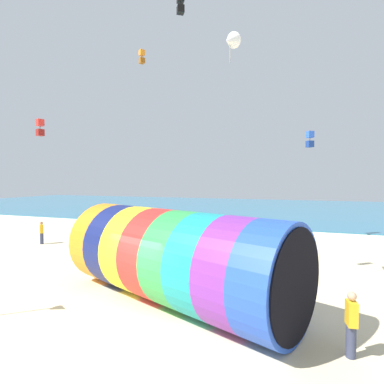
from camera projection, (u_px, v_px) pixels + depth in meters
The scene contains 11 objects.
ground_plane at pixel (121, 322), 9.30m from camera, with size 120.00×120.00×0.00m, color beige.
sea at pixel (263, 208), 46.37m from camera, with size 120.00×40.00×0.10m, color teal.
giant_inflatable_tube at pixel (174, 256), 10.77m from camera, with size 9.67×6.48×3.34m.
kite_handler at pixel (351, 324), 7.43m from camera, with size 0.27×0.39×1.66m.
kite_white_delta at pixel (230, 41), 11.38m from camera, with size 0.83×0.95×1.23m.
kite_orange_box at pixel (142, 57), 21.25m from camera, with size 0.48×0.48×0.99m.
kite_blue_box at pixel (310, 139), 21.76m from camera, with size 0.60×0.60×1.24m.
kite_black_box at pixel (181, 4), 11.75m from camera, with size 0.38×0.38×0.78m.
kite_red_box at pixel (40, 128), 15.16m from camera, with size 0.39×0.39×0.89m.
bystander_near_water at pixel (104, 229), 21.45m from camera, with size 0.40×0.30×1.74m.
bystander_mid_beach at pixel (42, 233), 20.60m from camera, with size 0.42×0.40×1.56m.
Camera 1 is at (5.16, -7.84, 4.43)m, focal length 28.00 mm.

